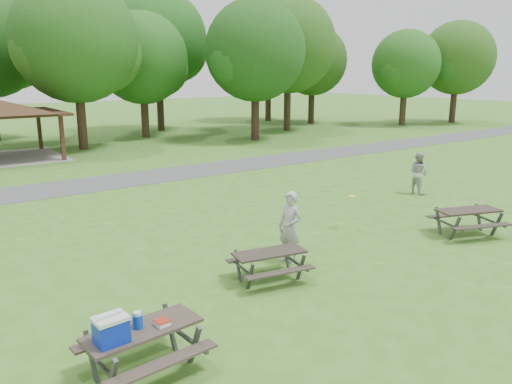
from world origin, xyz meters
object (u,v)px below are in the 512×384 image
object	(u,v)px
frisbee_thrower	(290,227)
frisbee_catcher	(418,173)
picnic_table_near	(133,335)
picnic_table_middle	(269,259)

from	to	relation	value
frisbee_thrower	frisbee_catcher	world-z (taller)	frisbee_thrower
frisbee_thrower	picnic_table_near	bearing A→B (deg)	-76.57
picnic_table_middle	frisbee_catcher	xyz separation A→B (m)	(10.63, 3.53, 0.32)
picnic_table_near	frisbee_catcher	xyz separation A→B (m)	(14.94, 5.40, 0.10)
picnic_table_near	frisbee_thrower	distance (m)	6.05
picnic_table_near	picnic_table_middle	distance (m)	4.70
picnic_table_near	picnic_table_middle	world-z (taller)	picnic_table_near
picnic_table_middle	frisbee_catcher	world-z (taller)	frisbee_catcher
picnic_table_near	frisbee_catcher	distance (m)	15.88
picnic_table_middle	frisbee_catcher	bearing A→B (deg)	18.34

